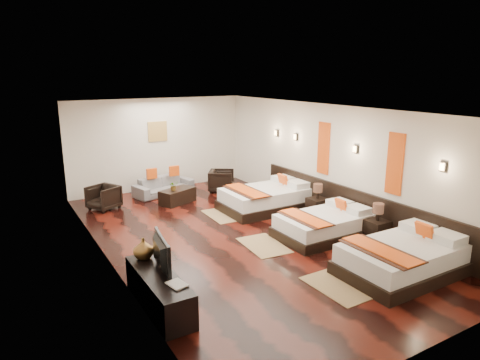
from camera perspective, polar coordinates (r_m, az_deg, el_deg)
floor at (r=9.60m, az=-0.58°, el=-7.51°), size 5.50×9.50×0.01m
ceiling at (r=8.95m, az=-0.63°, el=9.39°), size 5.50×9.50×0.01m
back_wall at (r=13.42m, az=-10.88°, el=4.70°), size 5.50×0.01×2.80m
left_wall at (r=8.19m, az=-17.48°, el=-1.68°), size 0.01×9.50×2.80m
right_wall at (r=10.79m, az=12.14°, el=2.37°), size 0.01×9.50×2.80m
headboard_panel at (r=10.44m, az=14.68°, el=-3.56°), size 0.08×6.60×0.90m
bed_near at (r=8.36m, az=21.00°, el=-9.67°), size 2.29×1.44×0.87m
bed_mid at (r=9.69m, az=11.23°, el=-5.87°), size 2.08×1.31×0.79m
bed_far at (r=11.37m, az=3.61°, el=-2.42°), size 2.34×1.47×0.89m
nightstand_a at (r=9.66m, az=17.76°, el=-6.16°), size 0.43×0.43×0.86m
nightstand_b at (r=10.95m, az=10.24°, el=-3.32°), size 0.43×0.43×0.85m
jute_mat_near at (r=7.67m, az=12.92°, el=-13.69°), size 0.76×1.21×0.01m
jute_mat_mid at (r=9.12m, az=3.19°, el=-8.68°), size 0.85×1.26×0.01m
jute_mat_far at (r=10.96m, az=-2.21°, el=-4.68°), size 0.80×1.23×0.01m
tv_console at (r=6.92m, az=-10.74°, el=-14.29°), size 0.50×1.80×0.55m
tv at (r=6.84m, az=-11.06°, el=-9.59°), size 0.25×0.94×0.54m
book at (r=6.37m, az=-9.28°, el=-13.90°), size 0.29×0.35×0.03m
figurine at (r=7.30m, az=-12.76°, el=-8.88°), size 0.40×0.40×0.36m
sofa at (r=12.97m, az=-10.14°, el=-0.73°), size 1.91×1.11×0.52m
armchair_left at (r=11.90m, az=-17.75°, el=-2.24°), size 0.95×0.94×0.65m
armchair_right at (r=13.05m, az=-2.50°, el=-0.11°), size 1.01×1.00×0.67m
coffee_table at (r=12.04m, az=-8.34°, el=-2.13°), size 1.11×0.83×0.40m
table_plant at (r=11.83m, az=-8.86°, el=-0.76°), size 0.26×0.24×0.27m
orange_panel_a at (r=9.44m, az=19.95°, el=2.04°), size 0.04×0.40×1.30m
orange_panel_b at (r=10.94m, az=11.08°, el=4.18°), size 0.04×0.40×1.30m
sconce_near at (r=8.76m, az=25.45°, el=1.62°), size 0.07×0.12×0.18m
sconce_mid at (r=10.11m, az=15.15°, el=4.02°), size 0.07×0.12×0.18m
sconce_far at (r=11.73m, az=7.45°, el=5.73°), size 0.07×0.12×0.18m
sconce_lounge at (r=12.44m, az=4.88°, el=6.27°), size 0.07×0.12×0.18m
gold_artwork at (r=13.34m, az=-10.93°, el=6.38°), size 0.60×0.04×0.60m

